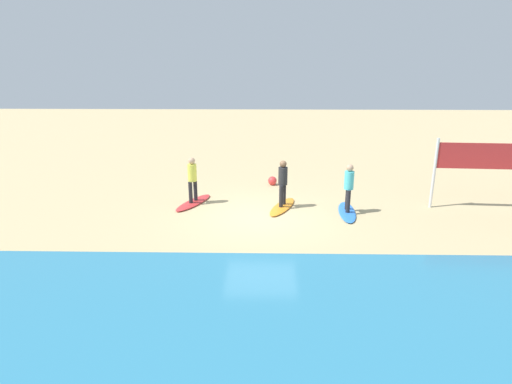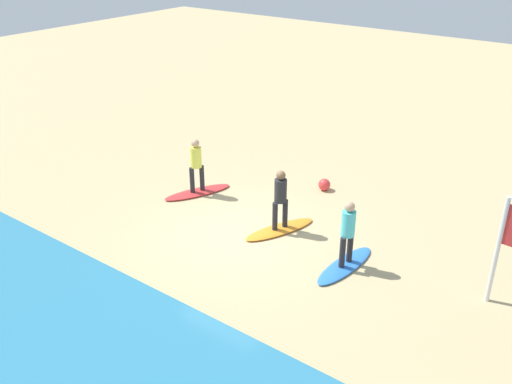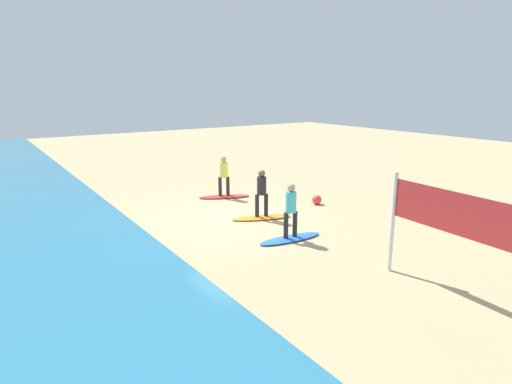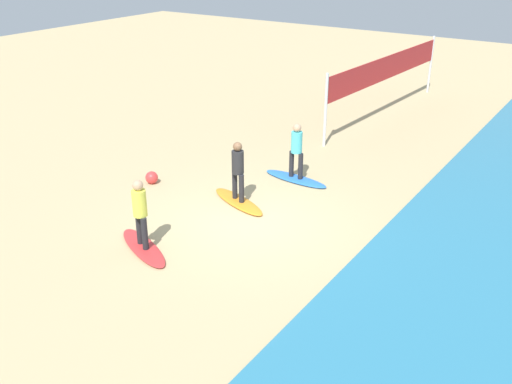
% 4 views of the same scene
% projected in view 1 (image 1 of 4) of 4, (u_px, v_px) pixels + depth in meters
% --- Properties ---
extents(ground_plane, '(60.00, 60.00, 0.00)m').
position_uv_depth(ground_plane, '(261.00, 216.00, 14.65)').
color(ground_plane, tan).
extents(surfboard_blue, '(0.73, 2.14, 0.09)m').
position_uv_depth(surfboard_blue, '(347.00, 212.00, 14.91)').
color(surfboard_blue, blue).
rests_on(surfboard_blue, ground).
extents(surfer_blue, '(0.32, 0.46, 1.64)m').
position_uv_depth(surfer_blue, '(349.00, 184.00, 14.61)').
color(surfer_blue, '#232328').
rests_on(surfer_blue, surfboard_blue).
extents(surfboard_orange, '(1.28, 2.16, 0.09)m').
position_uv_depth(surfboard_orange, '(282.00, 207.00, 15.43)').
color(surfboard_orange, orange).
rests_on(surfboard_orange, ground).
extents(surfer_orange, '(0.32, 0.44, 1.64)m').
position_uv_depth(surfer_orange, '(283.00, 180.00, 15.13)').
color(surfer_orange, '#232328').
rests_on(surfer_orange, surfboard_orange).
extents(surfboard_red, '(1.36, 2.15, 0.09)m').
position_uv_depth(surfboard_red, '(194.00, 203.00, 15.86)').
color(surfboard_red, red).
rests_on(surfboard_red, ground).
extents(surfer_red, '(0.32, 0.43, 1.64)m').
position_uv_depth(surfer_red, '(192.00, 176.00, 15.56)').
color(surfer_red, '#232328').
rests_on(surfer_red, surfboard_red).
extents(beach_ball, '(0.36, 0.36, 0.36)m').
position_uv_depth(beach_ball, '(272.00, 181.00, 18.11)').
color(beach_ball, '#E53838').
rests_on(beach_ball, ground).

